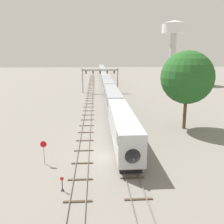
{
  "coord_description": "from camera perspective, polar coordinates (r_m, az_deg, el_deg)",
  "views": [
    {
      "loc": [
        -1.73,
        -30.21,
        13.05
      ],
      "look_at": [
        1.0,
        12.0,
        3.0
      ],
      "focal_mm": 40.4,
      "sensor_mm": 36.0,
      "label": 1
    }
  ],
  "objects": [
    {
      "name": "switch_stand",
      "position": [
        25.71,
        -11.19,
        -16.07
      ],
      "size": [
        0.36,
        0.24,
        1.46
      ],
      "color": "black",
      "rests_on": "ground"
    },
    {
      "name": "signal_gantry",
      "position": [
        83.3,
        -2.7,
        8.42
      ],
      "size": [
        12.1,
        0.49,
        8.0
      ],
      "color": "#999BA0",
      "rests_on": "ground"
    },
    {
      "name": "passenger_train",
      "position": [
        101.49,
        -1.59,
        7.45
      ],
      "size": [
        3.04,
        153.69,
        4.8
      ],
      "color": "silver",
      "rests_on": "ground"
    },
    {
      "name": "track_main",
      "position": [
        91.22,
        -1.33,
        5.18
      ],
      "size": [
        2.6,
        200.0,
        0.16
      ],
      "color": "slate",
      "rests_on": "ground"
    },
    {
      "name": "water_tower",
      "position": [
        113.48,
        13.8,
        16.85
      ],
      "size": [
        10.26,
        10.26,
        25.99
      ],
      "color": "beige",
      "rests_on": "ground"
    },
    {
      "name": "trackside_tree_left",
      "position": [
        44.5,
        16.65,
        7.49
      ],
      "size": [
        8.92,
        8.92,
        13.4
      ],
      "color": "brown",
      "rests_on": "ground"
    },
    {
      "name": "ground_plane",
      "position": [
        32.95,
        -0.39,
        -9.96
      ],
      "size": [
        400.0,
        400.0,
        0.0
      ],
      "primitive_type": "plane",
      "color": "gray"
    },
    {
      "name": "stop_sign",
      "position": [
        31.18,
        -15.2,
        -8.13
      ],
      "size": [
        0.76,
        0.08,
        2.88
      ],
      "color": "gray",
      "rests_on": "ground"
    },
    {
      "name": "track_near",
      "position": [
        71.42,
        -5.07,
        2.84
      ],
      "size": [
        2.6,
        160.0,
        0.16
      ],
      "color": "slate",
      "rests_on": "ground"
    }
  ]
}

